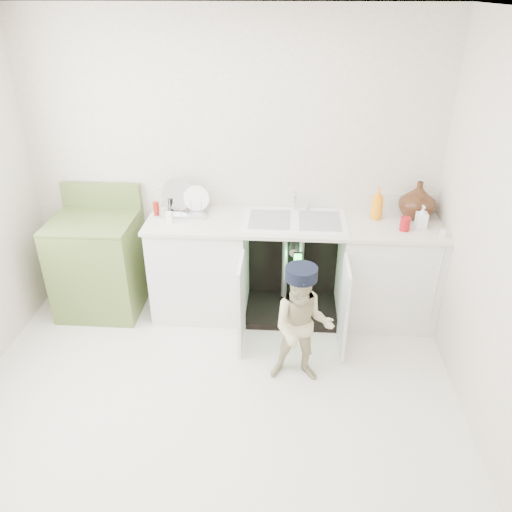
% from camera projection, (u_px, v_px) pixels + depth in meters
% --- Properties ---
extents(ground, '(3.50, 3.50, 0.00)m').
position_uv_depth(ground, '(212.00, 406.00, 3.50)').
color(ground, beige).
rests_on(ground, ground).
extents(room_shell, '(6.00, 5.50, 1.26)m').
position_uv_depth(room_shell, '(202.00, 249.00, 2.91)').
color(room_shell, silver).
rests_on(room_shell, ground).
extents(counter_run, '(2.44, 1.02, 1.21)m').
position_uv_depth(counter_run, '(296.00, 266.00, 4.30)').
color(counter_run, silver).
rests_on(counter_run, ground).
extents(avocado_stove, '(0.70, 0.65, 1.09)m').
position_uv_depth(avocado_stove, '(99.00, 263.00, 4.39)').
color(avocado_stove, olive).
rests_on(avocado_stove, ground).
extents(repair_worker, '(0.46, 0.70, 0.94)m').
position_uv_depth(repair_worker, '(302.00, 326.00, 3.54)').
color(repair_worker, beige).
rests_on(repair_worker, ground).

